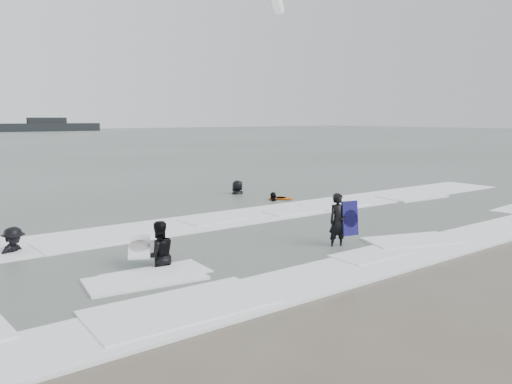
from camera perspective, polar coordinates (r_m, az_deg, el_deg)
ground at (r=13.56m, az=12.65°, el=-7.13°), size 320.00×320.00×0.00m
surfer_centre at (r=14.15m, az=9.30°, el=-6.37°), size 0.64×0.50×1.57m
surfer_wading at (r=12.41m, az=-10.99°, el=-8.54°), size 0.90×0.74×1.71m
surfer_breaker at (r=14.79m, az=-25.90°, el=-6.48°), size 1.19×1.04×1.60m
surfer_right_near at (r=21.55m, az=1.98°, el=-1.15°), size 0.94×0.93×1.59m
surfer_right_far at (r=23.49m, az=-2.11°, el=-0.35°), size 0.99×0.74×1.85m
surf_foam at (r=16.14m, az=2.73°, el=-4.27°), size 30.03×9.06×0.09m
bodyboards at (r=15.91m, az=0.97°, el=-2.77°), size 9.97×8.11×1.25m
vessel_horizon at (r=146.17m, az=-22.75°, el=6.94°), size 26.96×4.82×3.66m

